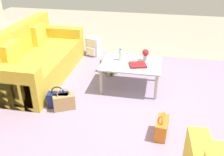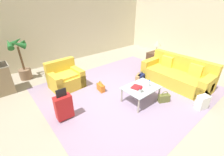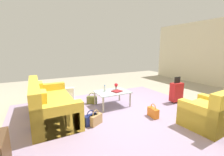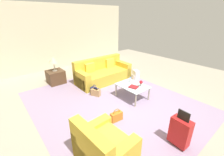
% 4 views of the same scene
% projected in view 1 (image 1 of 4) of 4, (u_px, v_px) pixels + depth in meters
% --- Properties ---
extents(ground_plane, '(12.00, 12.00, 0.00)m').
position_uv_depth(ground_plane, '(151.00, 105.00, 3.88)').
color(ground_plane, '#A89E89').
extents(area_rug, '(5.20, 4.40, 0.01)m').
position_uv_depth(area_rug, '(111.00, 108.00, 3.80)').
color(area_rug, '#9984A3').
rests_on(area_rug, ground).
extents(couch, '(0.99, 2.27, 0.94)m').
position_uv_depth(couch, '(35.00, 60.00, 4.63)').
color(couch, gold).
rests_on(couch, ground).
extents(coffee_table, '(0.99, 0.73, 0.46)m').
position_uv_depth(coffee_table, '(131.00, 66.00, 4.19)').
color(coffee_table, silver).
rests_on(coffee_table, ground).
extents(water_bottle, '(0.06, 0.06, 0.20)m').
position_uv_depth(water_bottle, '(120.00, 55.00, 4.24)').
color(water_bottle, silver).
rests_on(water_bottle, coffee_table).
extents(coffee_table_book, '(0.32, 0.30, 0.03)m').
position_uv_depth(coffee_table_book, '(138.00, 65.00, 4.07)').
color(coffee_table_book, maroon).
rests_on(coffee_table_book, coffee_table).
extents(flower_vase, '(0.11, 0.11, 0.21)m').
position_uv_depth(flower_vase, '(145.00, 54.00, 4.20)').
color(flower_vase, '#B2B7BC').
rests_on(flower_vase, coffee_table).
extents(handbag_tan, '(0.35, 0.27, 0.36)m').
position_uv_depth(handbag_tan, '(64.00, 102.00, 3.73)').
color(handbag_tan, tan).
rests_on(handbag_tan, ground).
extents(handbag_olive, '(0.35, 0.27, 0.36)m').
position_uv_depth(handbag_olive, '(109.00, 67.00, 4.81)').
color(handbag_olive, olive).
rests_on(handbag_olive, ground).
extents(handbag_navy, '(0.34, 0.19, 0.36)m').
position_uv_depth(handbag_navy, '(58.00, 100.00, 3.78)').
color(handbag_navy, navy).
rests_on(handbag_navy, ground).
extents(handbag_orange, '(0.18, 0.33, 0.36)m').
position_uv_depth(handbag_orange, '(162.00, 127.00, 3.20)').
color(handbag_orange, orange).
rests_on(handbag_orange, ground).
extents(backpack_white, '(0.35, 0.32, 0.40)m').
position_uv_depth(backpack_white, '(93.00, 47.00, 5.58)').
color(backpack_white, white).
rests_on(backpack_white, ground).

